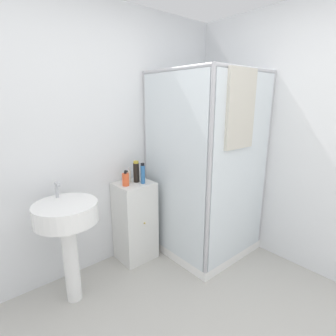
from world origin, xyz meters
The scene contains 8 objects.
wall_back centered at (0.00, 1.70, 1.25)m, with size 6.40×0.06×2.50m, color silver.
shower_enclosure centered at (1.14, 1.12, 0.51)m, with size 0.93×0.96×1.91m.
vanity_cabinet centered at (0.49, 1.50, 0.42)m, with size 0.37×0.34×0.83m.
sink centered at (-0.25, 1.33, 0.69)m, with size 0.49×0.49×1.00m.
soap_dispenser centered at (0.39, 1.48, 0.90)m, with size 0.07×0.07×0.15m.
shampoo_bottle_tall_black centered at (0.53, 1.51, 0.94)m, with size 0.06×0.06×0.22m.
shampoo_bottle_blue centered at (0.55, 1.43, 0.93)m, with size 0.04×0.04×0.21m.
lotion_bottle_white centered at (0.47, 1.55, 0.90)m, with size 0.04×0.04×0.15m.
Camera 1 is at (-0.86, -0.61, 1.64)m, focal length 28.00 mm.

